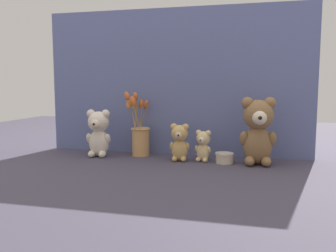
# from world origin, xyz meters

# --- Properties ---
(ground_plane) EXTENTS (4.00, 4.00, 0.00)m
(ground_plane) POSITION_xyz_m (0.00, 0.00, 0.00)
(ground_plane) COLOR #3D3847
(backdrop_wall) EXTENTS (1.39, 0.02, 0.75)m
(backdrop_wall) POSITION_xyz_m (0.00, 0.17, 0.38)
(backdrop_wall) COLOR slate
(backdrop_wall) RESTS_ON ground
(teddy_bear_large) EXTENTS (0.17, 0.16, 0.31)m
(teddy_bear_large) POSITION_xyz_m (0.42, 0.00, 0.16)
(teddy_bear_large) COLOR olive
(teddy_bear_large) RESTS_ON ground
(teddy_bear_medium) EXTENTS (0.13, 0.12, 0.24)m
(teddy_bear_medium) POSITION_xyz_m (-0.36, 0.00, 0.12)
(teddy_bear_medium) COLOR beige
(teddy_bear_medium) RESTS_ON ground
(teddy_bear_small) EXTENTS (0.10, 0.09, 0.18)m
(teddy_bear_small) POSITION_xyz_m (0.06, -0.00, 0.09)
(teddy_bear_small) COLOR tan
(teddy_bear_small) RESTS_ON ground
(teddy_bear_tiny) EXTENTS (0.08, 0.08, 0.15)m
(teddy_bear_tiny) POSITION_xyz_m (0.17, 0.01, 0.08)
(teddy_bear_tiny) COLOR #DBBC84
(teddy_bear_tiny) RESTS_ON ground
(flower_vase) EXTENTS (0.12, 0.15, 0.33)m
(flower_vase) POSITION_xyz_m (-0.16, 0.07, 0.11)
(flower_vase) COLOR tan
(flower_vase) RESTS_ON ground
(decorative_tin_tall) EXTENTS (0.09, 0.09, 0.05)m
(decorative_tin_tall) POSITION_xyz_m (0.28, 0.00, 0.02)
(decorative_tin_tall) COLOR beige
(decorative_tin_tall) RESTS_ON ground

